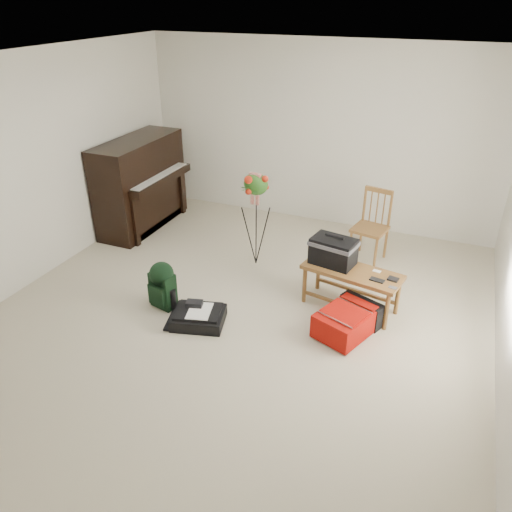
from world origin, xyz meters
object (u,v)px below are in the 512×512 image
at_px(black_duffel, 198,316).
at_px(green_backpack, 162,283).
at_px(red_suitcase, 348,318).
at_px(flower_stand, 256,220).
at_px(bench, 338,258).
at_px(dining_chair, 371,227).
at_px(piano, 141,186).

relative_size(black_duffel, green_backpack, 1.15).
bearing_deg(green_backpack, red_suitcase, 23.40).
bearing_deg(flower_stand, green_backpack, -104.60).
bearing_deg(bench, flower_stand, 166.68).
xyz_separation_m(green_backpack, flower_stand, (0.54, 1.26, 0.30)).
bearing_deg(flower_stand, black_duffel, -83.46).
bearing_deg(red_suitcase, green_backpack, -148.84).
bearing_deg(black_duffel, dining_chair, 42.57).
bearing_deg(bench, black_duffel, -132.61).
height_order(bench, green_backpack, bench).
distance_m(black_duffel, flower_stand, 1.49).
bearing_deg(red_suitcase, piano, 178.74).
height_order(bench, dining_chair, dining_chair).
bearing_deg(red_suitcase, flower_stand, 167.45).
height_order(piano, green_backpack, piano).
bearing_deg(piano, black_duffel, -44.43).
bearing_deg(green_backpack, black_duffel, -1.34).
relative_size(black_duffel, flower_stand, 0.50).
bearing_deg(piano, flower_stand, -12.98).
xyz_separation_m(black_duffel, green_backpack, (-0.49, 0.13, 0.21)).
distance_m(black_duffel, green_backpack, 0.55).
xyz_separation_m(bench, black_duffel, (-1.19, -0.89, -0.48)).
relative_size(green_backpack, flower_stand, 0.44).
xyz_separation_m(dining_chair, red_suitcase, (0.13, -1.60, -0.29)).
height_order(dining_chair, green_backpack, dining_chair).
xyz_separation_m(bench, green_backpack, (-1.68, -0.76, -0.27)).
xyz_separation_m(piano, black_duffel, (1.87, -1.84, -0.52)).
bearing_deg(piano, green_backpack, -51.00).
height_order(bench, black_duffel, bench).
height_order(red_suitcase, flower_stand, flower_stand).
height_order(dining_chair, flower_stand, flower_stand).
distance_m(red_suitcase, black_duffel, 1.51).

